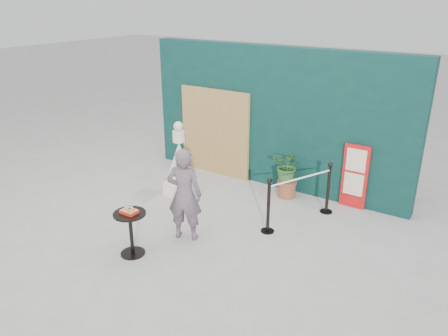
% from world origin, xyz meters
% --- Properties ---
extents(ground, '(60.00, 60.00, 0.00)m').
position_xyz_m(ground, '(0.00, 0.00, 0.00)').
color(ground, '#ADAAA5').
rests_on(ground, ground).
extents(back_wall, '(6.00, 0.30, 3.00)m').
position_xyz_m(back_wall, '(0.00, 3.15, 1.50)').
color(back_wall, '#092B2B').
rests_on(back_wall, ground).
extents(bamboo_fence, '(1.80, 0.08, 2.00)m').
position_xyz_m(bamboo_fence, '(-1.40, 2.94, 1.00)').
color(bamboo_fence, tan).
rests_on(bamboo_fence, ground).
extents(woman, '(0.70, 0.58, 1.64)m').
position_xyz_m(woman, '(-0.14, 0.19, 0.82)').
color(woman, '#675862').
rests_on(woman, ground).
extents(menu_board, '(0.50, 0.07, 1.30)m').
position_xyz_m(menu_board, '(1.90, 2.95, 0.65)').
color(menu_board, red).
rests_on(menu_board, ground).
extents(statue, '(0.62, 0.62, 1.59)m').
position_xyz_m(statue, '(-1.33, 1.55, 0.65)').
color(statue, silver).
rests_on(statue, ground).
extents(cafe_table, '(0.52, 0.52, 0.75)m').
position_xyz_m(cafe_table, '(-0.54, -0.70, 0.50)').
color(cafe_table, black).
rests_on(cafe_table, ground).
extents(food_basket, '(0.26, 0.19, 0.11)m').
position_xyz_m(food_basket, '(-0.54, -0.70, 0.79)').
color(food_basket, red).
rests_on(food_basket, cafe_table).
extents(planter, '(0.60, 0.52, 1.03)m').
position_xyz_m(planter, '(0.60, 2.67, 0.60)').
color(planter, '#995B32').
rests_on(planter, ground).
extents(stanchion_barrier, '(0.84, 1.54, 1.03)m').
position_xyz_m(stanchion_barrier, '(1.26, 1.80, 0.49)').
color(stanchion_barrier, black).
rests_on(stanchion_barrier, ground).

